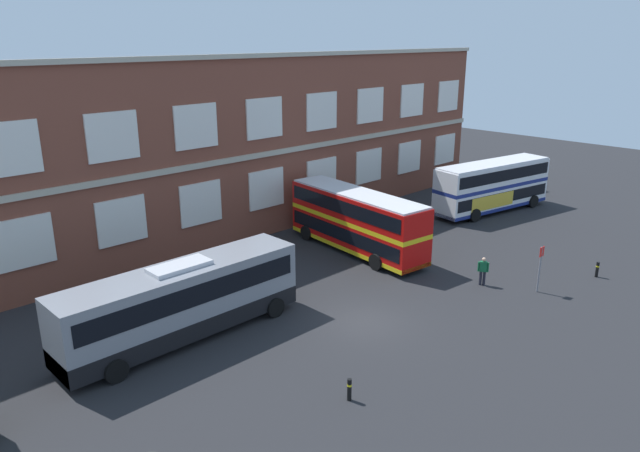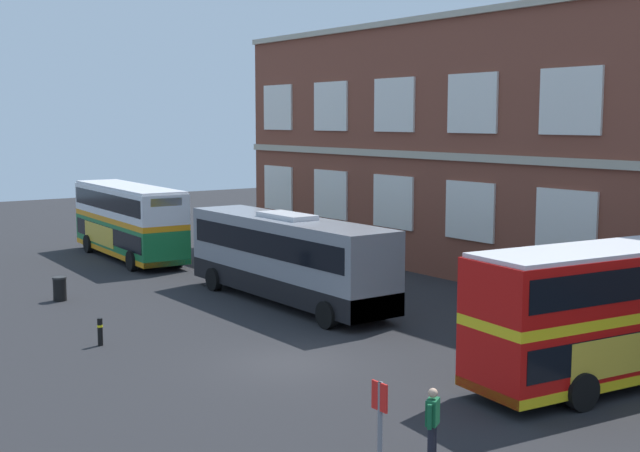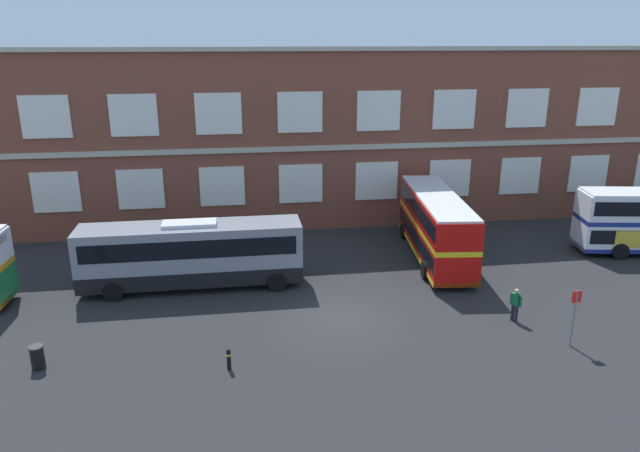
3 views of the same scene
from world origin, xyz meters
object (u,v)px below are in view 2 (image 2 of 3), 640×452
at_px(touring_coach, 287,258).
at_px(bus_stand_flag, 380,436).
at_px(station_litter_bin, 60,289).
at_px(safety_bollard_east, 100,331).
at_px(double_decker_near, 129,220).
at_px(waiting_passenger, 432,421).
at_px(double_decker_middle, 631,308).

xyz_separation_m(touring_coach, bus_stand_flag, (17.17, -9.22, -0.27)).
relative_size(touring_coach, bus_stand_flag, 4.45).
relative_size(touring_coach, station_litter_bin, 11.65).
distance_m(bus_stand_flag, safety_bollard_east, 15.27).
bearing_deg(double_decker_near, safety_bollard_east, -26.04).
relative_size(bus_stand_flag, station_litter_bin, 2.62).
bearing_deg(waiting_passenger, double_decker_near, 169.42).
bearing_deg(station_litter_bin, safety_bollard_east, -9.17).
xyz_separation_m(touring_coach, safety_bollard_east, (1.94, -8.95, -1.42)).
xyz_separation_m(waiting_passenger, station_litter_bin, (-21.79, -1.15, -0.41)).
distance_m(touring_coach, bus_stand_flag, 19.49).
bearing_deg(station_litter_bin, touring_coach, 51.97).
relative_size(double_decker_middle, touring_coach, 0.93).
xyz_separation_m(double_decker_middle, station_litter_bin, (-20.75, -10.09, -1.63)).
xyz_separation_m(double_decker_middle, waiting_passenger, (1.03, -8.94, -1.22)).
bearing_deg(double_decker_near, waiting_passenger, -10.58).
bearing_deg(bus_stand_flag, waiting_passenger, 117.12).
xyz_separation_m(station_litter_bin, safety_bollard_east, (7.94, -1.28, -0.03)).
bearing_deg(double_decker_middle, double_decker_near, -173.72).
bearing_deg(bus_stand_flag, double_decker_middle, 101.73).
bearing_deg(waiting_passenger, double_decker_middle, 96.60).
bearing_deg(double_decker_near, bus_stand_flag, -14.75).
height_order(waiting_passenger, station_litter_bin, waiting_passenger).
bearing_deg(bus_stand_flag, station_litter_bin, 176.19).
distance_m(touring_coach, safety_bollard_east, 9.27).
distance_m(waiting_passenger, station_litter_bin, 21.82).
distance_m(touring_coach, waiting_passenger, 17.11).
relative_size(waiting_passenger, station_litter_bin, 1.65).
distance_m(double_decker_middle, bus_stand_flag, 11.89).
bearing_deg(safety_bollard_east, bus_stand_flag, -0.99).
bearing_deg(bus_stand_flag, touring_coach, 151.77).
xyz_separation_m(double_decker_middle, bus_stand_flag, (2.42, -11.63, -0.51)).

